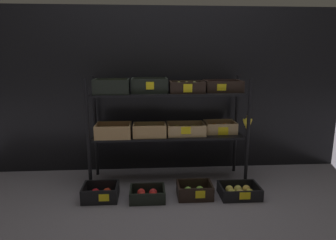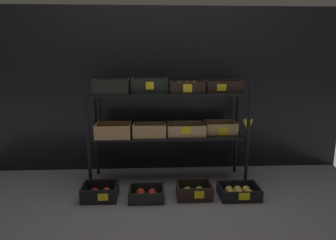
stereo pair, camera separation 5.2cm
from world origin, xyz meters
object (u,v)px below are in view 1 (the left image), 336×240
at_px(crate_ground_apple_red, 101,194).
at_px(crate_ground_apple_green, 195,192).
at_px(crate_ground_left_apple_red, 147,195).
at_px(display_rack, 169,112).
at_px(crate_ground_apple_gold, 239,192).

distance_m(crate_ground_apple_red, crate_ground_apple_green, 0.83).
distance_m(crate_ground_left_apple_red, crate_ground_apple_green, 0.42).
height_order(display_rack, crate_ground_left_apple_red, display_rack).
distance_m(crate_ground_apple_red, crate_ground_apple_gold, 1.23).
distance_m(display_rack, crate_ground_left_apple_red, 0.81).
bearing_deg(crate_ground_left_apple_red, display_rack, 61.93).
bearing_deg(crate_ground_apple_green, display_rack, 117.70).
distance_m(crate_ground_apple_red, crate_ground_left_apple_red, 0.41).
bearing_deg(crate_ground_left_apple_red, crate_ground_apple_gold, 0.61).
distance_m(display_rack, crate_ground_apple_green, 0.79).
bearing_deg(display_rack, crate_ground_left_apple_red, -118.07).
bearing_deg(display_rack, crate_ground_apple_red, -149.43).
relative_size(crate_ground_apple_red, crate_ground_apple_green, 0.99).
bearing_deg(crate_ground_apple_gold, crate_ground_apple_red, 178.65).
xyz_separation_m(crate_ground_apple_green, crate_ground_apple_gold, (0.40, -0.01, -0.01)).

